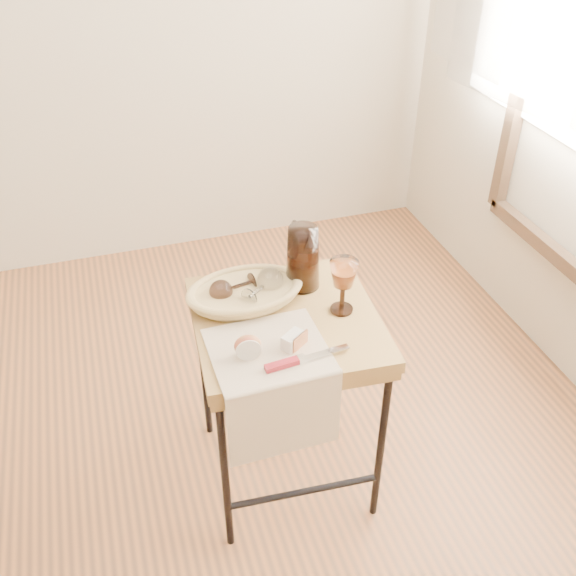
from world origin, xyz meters
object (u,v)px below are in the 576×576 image
object	(u,v)px
goblet_lying_a	(234,287)
apple_half	(248,345)
goblet_lying_b	(261,287)
pitcher	(303,257)
table_knife	(304,358)
side_table	(286,400)
bread_basket	(245,294)
tea_towel	(268,350)
wine_goblet	(343,286)

from	to	relation	value
goblet_lying_a	apple_half	xyz separation A→B (m)	(-0.03, -0.27, -0.01)
goblet_lying_b	pitcher	xyz separation A→B (m)	(0.15, 0.05, 0.05)
pitcher	apple_half	world-z (taller)	pitcher
goblet_lying_a	table_knife	size ratio (longest dim) A/B	0.48
goblet_lying_b	goblet_lying_a	bearing A→B (deg)	118.71
side_table	bread_basket	world-z (taller)	bread_basket
tea_towel	bread_basket	distance (m)	0.25
pitcher	side_table	bearing A→B (deg)	-118.64
tea_towel	bread_basket	bearing A→B (deg)	89.75
goblet_lying_b	apple_half	distance (m)	0.25
bread_basket	apple_half	world-z (taller)	apple_half
tea_towel	bread_basket	size ratio (longest dim) A/B	1.00
side_table	table_knife	world-z (taller)	table_knife
bread_basket	wine_goblet	world-z (taller)	wine_goblet
tea_towel	wine_goblet	distance (m)	0.30
tea_towel	apple_half	world-z (taller)	apple_half
side_table	goblet_lying_b	bearing A→B (deg)	117.05
goblet_lying_a	table_knife	bearing A→B (deg)	96.78
tea_towel	goblet_lying_a	size ratio (longest dim) A/B	2.74
bread_basket	wine_goblet	bearing A→B (deg)	-30.39
wine_goblet	table_knife	size ratio (longest dim) A/B	0.73
pitcher	wine_goblet	world-z (taller)	pitcher
goblet_lying_a	side_table	bearing A→B (deg)	122.23
bread_basket	goblet_lying_b	distance (m)	0.06
tea_towel	table_knife	xyz separation A→B (m)	(0.08, -0.07, 0.01)
goblet_lying_a	goblet_lying_b	size ratio (longest dim) A/B	0.87
goblet_lying_a	goblet_lying_b	bearing A→B (deg)	144.42
tea_towel	goblet_lying_a	world-z (taller)	goblet_lying_a
side_table	goblet_lying_a	distance (m)	0.43
pitcher	apple_half	size ratio (longest dim) A/B	3.32
side_table	goblet_lying_b	size ratio (longest dim) A/B	5.10
table_knife	goblet_lying_a	bearing A→B (deg)	103.03
goblet_lying_a	table_knife	xyz separation A→B (m)	(0.11, -0.33, -0.03)
table_knife	bread_basket	bearing A→B (deg)	99.13
side_table	pitcher	bearing A→B (deg)	55.15
tea_towel	goblet_lying_b	world-z (taller)	goblet_lying_b
tea_towel	wine_goblet	size ratio (longest dim) A/B	1.82
bread_basket	wine_goblet	xyz separation A→B (m)	(0.27, -0.13, 0.06)
apple_half	goblet_lying_b	bearing A→B (deg)	72.81
wine_goblet	pitcher	bearing A→B (deg)	113.81
goblet_lying_a	table_knife	distance (m)	0.35
tea_towel	table_knife	size ratio (longest dim) A/B	1.33
wine_goblet	bread_basket	bearing A→B (deg)	153.38
table_knife	wine_goblet	bearing A→B (deg)	39.92
side_table	pitcher	size ratio (longest dim) A/B	2.78
goblet_lying_b	wine_goblet	bearing A→B (deg)	-65.29
goblet_lying_a	pitcher	xyz separation A→B (m)	(0.22, 0.01, 0.06)
goblet_lying_b	table_knife	distance (m)	0.30
bread_basket	tea_towel	bearing A→B (deg)	-92.97
bread_basket	pitcher	xyz separation A→B (m)	(0.19, 0.03, 0.08)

